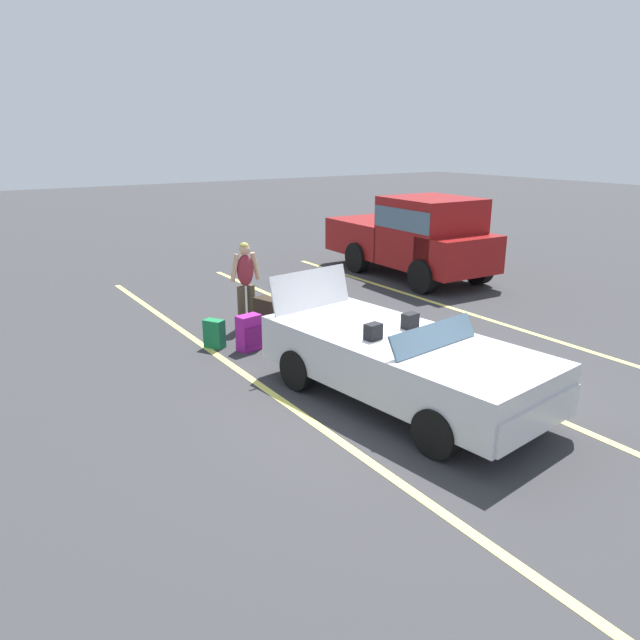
# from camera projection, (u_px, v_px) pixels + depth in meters

# --- Properties ---
(ground_plane) EXTENTS (80.00, 80.00, 0.00)m
(ground_plane) POSITION_uv_depth(u_px,v_px,m) (400.00, 401.00, 8.35)
(ground_plane) COLOR #333335
(lot_line_near) EXTENTS (18.00, 0.12, 0.01)m
(lot_line_near) POSITION_uv_depth(u_px,v_px,m) (319.00, 426.00, 7.63)
(lot_line_near) COLOR #EAE066
(lot_line_near) RESTS_ON ground_plane
(lot_line_mid) EXTENTS (18.00, 0.12, 0.01)m
(lot_line_mid) POSITION_uv_depth(u_px,v_px,m) (467.00, 380.00, 9.06)
(lot_line_mid) COLOR #EAE066
(lot_line_mid) RESTS_ON ground_plane
(lot_line_far) EXTENTS (18.00, 0.12, 0.01)m
(lot_line_far) POSITION_uv_depth(u_px,v_px,m) (575.00, 347.00, 10.49)
(lot_line_far) COLOR #EAE066
(lot_line_far) RESTS_ON ground_plane
(convertible_car) EXTENTS (4.32, 2.25, 1.53)m
(convertible_car) POSITION_uv_depth(u_px,v_px,m) (413.00, 366.00, 8.03)
(convertible_car) COLOR silver
(convertible_car) RESTS_ON ground_plane
(suitcase_large_black) EXTENTS (0.54, 0.41, 0.74)m
(suitcase_large_black) POSITION_uv_depth(u_px,v_px,m) (268.00, 318.00, 10.90)
(suitcase_large_black) COLOR #2D2319
(suitcase_large_black) RESTS_ON ground_plane
(suitcase_medium_bright) EXTENTS (0.32, 0.44, 0.62)m
(suitcase_medium_bright) POSITION_uv_depth(u_px,v_px,m) (249.00, 333.00, 10.27)
(suitcase_medium_bright) COLOR #991E8C
(suitcase_medium_bright) RESTS_ON ground_plane
(suitcase_small_carryon) EXTENTS (0.39, 0.34, 0.50)m
(suitcase_small_carryon) POSITION_uv_depth(u_px,v_px,m) (214.00, 334.00, 10.40)
(suitcase_small_carryon) COLOR #19723F
(suitcase_small_carryon) RESTS_ON ground_plane
(traveler_person) EXTENTS (0.26, 0.61, 1.65)m
(traveler_person) POSITION_uv_depth(u_px,v_px,m) (246.00, 280.00, 11.31)
(traveler_person) COLOR #4C3F2D
(traveler_person) RESTS_ON ground_plane
(parked_pickup_truck_near) EXTENTS (5.07, 2.22, 2.10)m
(parked_pickup_truck_near) POSITION_uv_depth(u_px,v_px,m) (417.00, 235.00, 15.26)
(parked_pickup_truck_near) COLOR maroon
(parked_pickup_truck_near) RESTS_ON ground_plane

